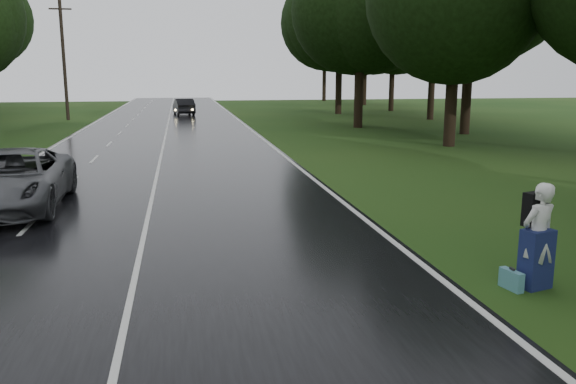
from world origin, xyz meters
The scene contains 11 objects.
ground centered at (0.00, 0.00, 0.00)m, with size 160.00×160.00×0.00m, color #244213.
road centered at (0.00, 20.00, 0.02)m, with size 12.00×140.00×0.04m, color black.
lane_center centered at (0.00, 20.00, 0.04)m, with size 0.12×140.00×0.01m, color silver.
grey_car centered at (-3.90, 9.91, 0.90)m, with size 2.84×6.16×1.71m, color #4F5155.
far_car centered at (1.32, 49.27, 0.81)m, with size 1.63×4.66×1.54m, color black.
hitchhiker centered at (7.37, 1.42, 0.93)m, with size 0.83×0.79×2.00m.
suitcase centered at (6.89, 1.39, 0.18)m, with size 0.15×0.52×0.37m, color teal.
utility_pole_far centered at (-8.50, 45.13, 0.00)m, with size 1.80×0.28×10.17m, color black, non-canonical shape.
tree_right_d centered at (15.45, 22.02, 0.00)m, with size 8.57×8.57×13.39m, color black, non-canonical shape.
tree_right_e centered at (13.84, 33.74, 0.00)m, with size 9.44×9.44×14.75m, color black, non-canonical shape.
tree_right_f centered at (16.32, 48.46, 0.00)m, with size 10.07×10.07×15.73m, color black, non-canonical shape.
Camera 1 is at (0.98, -8.00, 3.93)m, focal length 36.64 mm.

